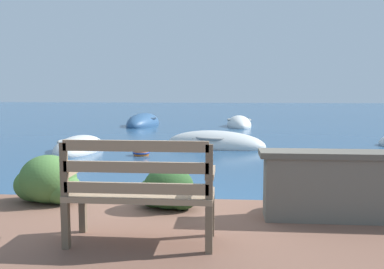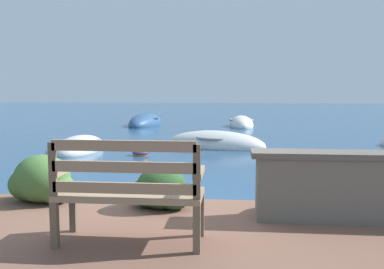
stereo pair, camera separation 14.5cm
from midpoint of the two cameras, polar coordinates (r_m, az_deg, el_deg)
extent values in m
plane|color=navy|center=(5.37, -2.65, -10.73)|extent=(80.00, 80.00, 0.00)
cube|color=brown|center=(4.21, -14.59, -9.80)|extent=(0.06, 0.06, 0.40)
cube|color=brown|center=(3.97, 2.24, -10.59)|extent=(0.06, 0.06, 0.40)
cube|color=brown|center=(3.83, -16.80, -11.46)|extent=(0.06, 0.06, 0.40)
cube|color=brown|center=(3.57, 1.83, -12.54)|extent=(0.06, 0.06, 0.40)
cube|color=#8C755B|center=(3.79, -7.15, -7.92)|extent=(1.26, 0.48, 0.05)
cube|color=#8C755B|center=(3.56, -7.93, -7.09)|extent=(1.20, 0.04, 0.09)
cube|color=#8C755B|center=(3.53, -7.97, -4.32)|extent=(1.20, 0.04, 0.09)
cube|color=#8C755B|center=(3.50, -8.01, -1.51)|extent=(1.20, 0.04, 0.09)
cube|color=brown|center=(3.72, -17.03, -4.46)|extent=(0.06, 0.04, 0.45)
cube|color=brown|center=(3.44, 1.85, -5.04)|extent=(0.06, 0.04, 0.45)
cube|color=#8C755B|center=(3.92, -15.83, -4.56)|extent=(0.07, 0.43, 0.05)
cube|color=#8C755B|center=(3.66, 2.07, -5.09)|extent=(0.07, 0.43, 0.05)
cube|color=#666056|center=(4.74, 24.11, -6.77)|extent=(2.38, 0.35, 0.65)
cube|color=#565249|center=(4.68, 24.30, -2.54)|extent=(2.50, 0.39, 0.06)
ellipsoid|color=#426B33|center=(5.34, -18.62, -5.58)|extent=(0.67, 0.60, 0.57)
ellipsoid|color=#426B33|center=(5.48, -20.13, -6.24)|extent=(0.50, 0.45, 0.40)
ellipsoid|color=#426B33|center=(5.27, -17.06, -6.81)|extent=(0.47, 0.42, 0.37)
ellipsoid|color=#284C23|center=(4.82, -3.24, -7.05)|extent=(0.57, 0.51, 0.48)
ellipsoid|color=#284C23|center=(4.90, -4.98, -7.69)|extent=(0.43, 0.38, 0.34)
ellipsoid|color=#284C23|center=(4.79, -1.60, -8.17)|extent=(0.40, 0.36, 0.31)
ellipsoid|color=#38662D|center=(4.83, 15.44, -7.23)|extent=(0.57, 0.51, 0.48)
ellipsoid|color=#38662D|center=(4.86, 13.49, -7.95)|extent=(0.43, 0.38, 0.34)
ellipsoid|color=#38662D|center=(4.84, 17.15, -8.28)|extent=(0.40, 0.36, 0.31)
ellipsoid|color=silver|center=(11.08, -14.39, -1.83)|extent=(1.06, 2.31, 0.65)
torus|color=gray|center=(11.05, -14.42, -0.91)|extent=(1.07, 1.07, 0.07)
cube|color=#846647|center=(11.38, -13.83, -0.85)|extent=(0.84, 0.13, 0.04)
cube|color=#846647|center=(10.79, -14.93, -1.26)|extent=(0.84, 0.13, 0.04)
ellipsoid|color=silver|center=(11.40, 3.50, -1.38)|extent=(2.96, 1.94, 0.76)
torus|color=gray|center=(11.37, 3.50, -0.34)|extent=(1.48, 1.48, 0.07)
cube|color=#846647|center=(11.52, 1.58, -0.39)|extent=(0.40, 0.93, 0.04)
cube|color=#846647|center=(11.26, 5.14, -0.57)|extent=(0.40, 0.93, 0.04)
ellipsoid|color=silver|center=(17.50, 6.83, 1.25)|extent=(1.09, 2.34, 0.78)
torus|color=gray|center=(17.49, 6.84, 1.95)|extent=(1.04, 1.04, 0.07)
cube|color=#846647|center=(17.83, 6.75, 1.94)|extent=(0.77, 0.16, 0.04)
cube|color=#846647|center=(17.20, 6.91, 1.78)|extent=(0.77, 0.16, 0.04)
ellipsoid|color=#2D517A|center=(18.10, -5.99, 1.45)|extent=(1.38, 3.10, 0.88)
torus|color=#2D4157|center=(18.08, -6.00, 2.22)|extent=(1.22, 1.22, 0.07)
cube|color=#846647|center=(18.51, -5.59, 2.23)|extent=(0.89, 0.20, 0.04)
cube|color=#846647|center=(17.72, -6.35, 2.04)|extent=(0.89, 0.20, 0.04)
sphere|color=orange|center=(10.05, -6.43, -2.40)|extent=(0.37, 0.37, 0.37)
torus|color=navy|center=(10.05, -6.43, -2.40)|extent=(0.41, 0.41, 0.04)
camera|label=1|loc=(0.07, -89.62, 0.04)|focal=40.00mm
camera|label=2|loc=(0.07, 90.38, -0.04)|focal=40.00mm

